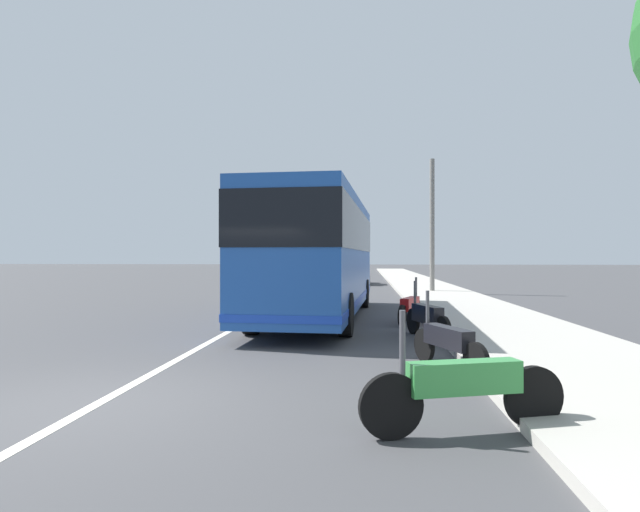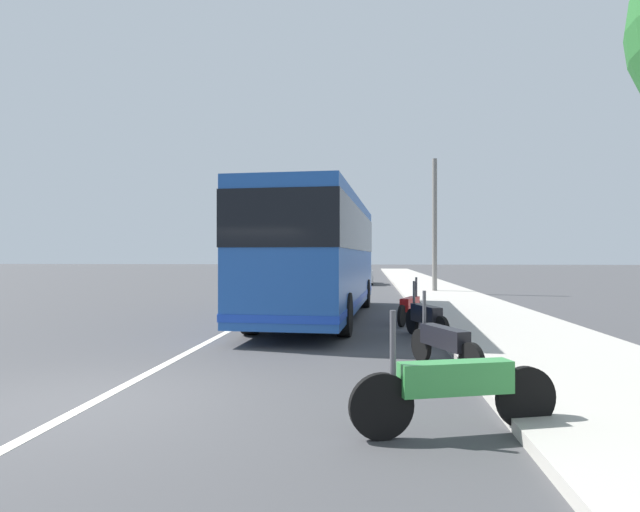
{
  "view_description": "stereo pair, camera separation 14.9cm",
  "coord_description": "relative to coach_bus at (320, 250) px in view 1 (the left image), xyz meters",
  "views": [
    {
      "loc": [
        -6.07,
        -3.29,
        1.82
      ],
      "look_at": [
        8.29,
        -2.02,
        1.83
      ],
      "focal_mm": 28.67,
      "sensor_mm": 36.0,
      "label": 1
    },
    {
      "loc": [
        -6.06,
        -3.44,
        1.82
      ],
      "look_at": [
        8.29,
        -2.02,
        1.83
      ],
      "focal_mm": 28.67,
      "sensor_mm": 36.0,
      "label": 2
    }
  ],
  "objects": [
    {
      "name": "ground_plane",
      "position": [
        -8.91,
        1.95,
        -2.02
      ],
      "size": [
        220.0,
        220.0,
        0.0
      ],
      "primitive_type": "plane",
      "color": "#424244"
    },
    {
      "name": "sidewalk_curb",
      "position": [
        1.09,
        -4.73,
        -1.95
      ],
      "size": [
        110.0,
        3.6,
        0.14
      ],
      "primitive_type": "cube",
      "color": "#B2ADA3",
      "rests_on": "ground"
    },
    {
      "name": "lane_divider_line",
      "position": [
        1.09,
        1.95,
        -2.01
      ],
      "size": [
        110.0,
        0.16,
        0.01
      ],
      "primitive_type": "cube",
      "color": "silver",
      "rests_on": "ground"
    },
    {
      "name": "coach_bus",
      "position": [
        0.0,
        0.0,
        0.0
      ],
      "size": [
        10.66,
        3.07,
        3.45
      ],
      "rotation": [
        0.0,
        0.0,
        -0.06
      ],
      "color": "#1E4C9E",
      "rests_on": "ground"
    },
    {
      "name": "motorcycle_by_tree",
      "position": [
        -9.65,
        -2.34,
        -1.53
      ],
      "size": [
        0.72,
        2.17,
        1.28
      ],
      "rotation": [
        0.0,
        0.0,
        1.86
      ],
      "color": "black",
      "rests_on": "ground"
    },
    {
      "name": "motorcycle_nearest_curb",
      "position": [
        -6.72,
        -2.64,
        -1.57
      ],
      "size": [
        1.92,
        0.89,
        1.24
      ],
      "rotation": [
        0.0,
        0.0,
        0.41
      ],
      "color": "black",
      "rests_on": "ground"
    },
    {
      "name": "motorcycle_mid_row",
      "position": [
        -3.56,
        -2.69,
        -1.55
      ],
      "size": [
        2.06,
        0.74,
        1.25
      ],
      "rotation": [
        0.0,
        0.0,
        0.32
      ],
      "color": "black",
      "rests_on": "ground"
    },
    {
      "name": "motorcycle_angled",
      "position": [
        -0.96,
        -2.55,
        -1.57
      ],
      "size": [
        1.93,
        0.79,
        1.23
      ],
      "rotation": [
        0.0,
        0.0,
        -0.36
      ],
      "color": "black",
      "rests_on": "ground"
    },
    {
      "name": "car_oncoming",
      "position": [
        18.64,
        -0.68,
        -1.33
      ],
      "size": [
        4.47,
        1.93,
        1.41
      ],
      "rotation": [
        0.0,
        0.0,
        0.02
      ],
      "color": "silver",
      "rests_on": "ground"
    },
    {
      "name": "car_far_distant",
      "position": [
        40.19,
        3.98,
        -1.3
      ],
      "size": [
        4.73,
        1.96,
        1.49
      ],
      "rotation": [
        0.0,
        0.0,
        3.19
      ],
      "color": "navy",
      "rests_on": "ground"
    },
    {
      "name": "utility_pole",
      "position": [
        10.53,
        -4.62,
        1.3
      ],
      "size": [
        0.24,
        0.24,
        6.62
      ],
      "primitive_type": "cylinder",
      "color": "slate",
      "rests_on": "ground"
    }
  ]
}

